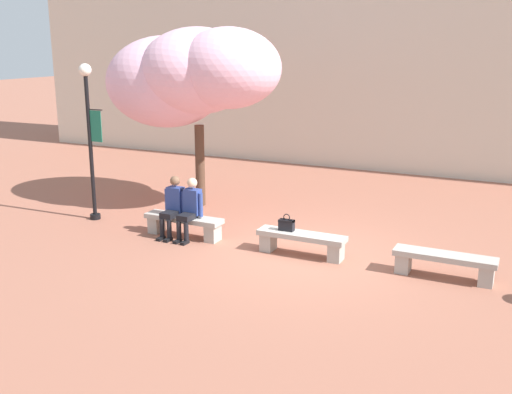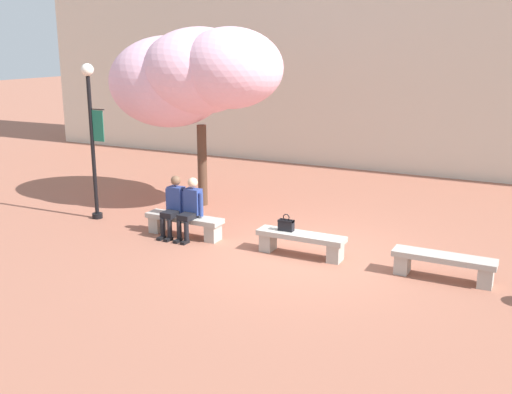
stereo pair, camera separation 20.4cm
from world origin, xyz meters
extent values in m
plane|color=#9E604C|center=(0.00, 0.00, 0.00)|extent=(100.00, 100.00, 0.00)
cube|color=beige|center=(0.00, 10.29, 5.02)|extent=(28.00, 4.00, 10.05)
cube|color=#ADA89E|center=(-2.67, 0.00, 0.40)|extent=(1.75, 0.42, 0.10)
cube|color=#ADA89E|center=(-3.37, 0.00, 0.17)|extent=(0.24, 0.34, 0.35)
cube|color=#ADA89E|center=(-1.97, 0.00, 0.17)|extent=(0.24, 0.34, 0.35)
cube|color=#ADA89E|center=(0.00, 0.00, 0.40)|extent=(1.75, 0.42, 0.10)
cube|color=#ADA89E|center=(-0.70, 0.00, 0.17)|extent=(0.24, 0.34, 0.35)
cube|color=#ADA89E|center=(0.70, 0.00, 0.17)|extent=(0.24, 0.34, 0.35)
cube|color=#ADA89E|center=(2.67, 0.00, 0.40)|extent=(1.75, 0.42, 0.10)
cube|color=#ADA89E|center=(1.97, 0.00, 0.17)|extent=(0.24, 0.34, 0.35)
cube|color=#ADA89E|center=(3.37, 0.00, 0.17)|extent=(0.24, 0.34, 0.35)
cube|color=black|center=(-2.98, -0.42, 0.03)|extent=(0.10, 0.22, 0.06)
cylinder|color=black|center=(-2.98, -0.36, 0.24)|extent=(0.10, 0.10, 0.42)
cube|color=black|center=(-2.80, -0.42, 0.03)|extent=(0.10, 0.22, 0.06)
cylinder|color=black|center=(-2.80, -0.36, 0.24)|extent=(0.10, 0.10, 0.42)
cube|color=black|center=(-2.89, -0.18, 0.51)|extent=(0.29, 0.41, 0.12)
cube|color=#2D4289|center=(-2.88, 0.04, 0.78)|extent=(0.34, 0.23, 0.54)
sphere|color=brown|center=(-2.88, 0.04, 1.19)|extent=(0.21, 0.21, 0.21)
cylinder|color=#2D4289|center=(-3.09, 0.02, 0.74)|extent=(0.09, 0.09, 0.50)
cylinder|color=#2D4289|center=(-2.67, 0.02, 0.74)|extent=(0.09, 0.09, 0.50)
cube|color=black|center=(-2.57, -0.42, 0.03)|extent=(0.11, 0.22, 0.06)
cylinder|color=black|center=(-2.56, -0.36, 0.24)|extent=(0.10, 0.10, 0.42)
cube|color=black|center=(-2.39, -0.42, 0.03)|extent=(0.11, 0.22, 0.06)
cylinder|color=black|center=(-2.38, -0.36, 0.24)|extent=(0.10, 0.10, 0.42)
cube|color=black|center=(-2.47, -0.18, 0.51)|extent=(0.29, 0.41, 0.12)
cube|color=#2D4289|center=(-2.46, 0.04, 0.78)|extent=(0.35, 0.23, 0.54)
sphere|color=beige|center=(-2.46, 0.04, 1.19)|extent=(0.21, 0.21, 0.21)
cylinder|color=#2D4289|center=(-2.67, 0.03, 0.74)|extent=(0.09, 0.09, 0.50)
cylinder|color=#2D4289|center=(-2.25, 0.01, 0.74)|extent=(0.09, 0.09, 0.50)
cube|color=black|center=(-0.32, 0.03, 0.56)|extent=(0.30, 0.14, 0.22)
cube|color=black|center=(-0.32, 0.02, 0.65)|extent=(0.30, 0.15, 0.04)
torus|color=black|center=(-0.32, 0.03, 0.72)|extent=(0.14, 0.02, 0.14)
cylinder|color=#513828|center=(-3.66, 2.34, 1.02)|extent=(0.23, 0.23, 2.03)
ellipsoid|color=#EFB7D1|center=(-3.66, 2.34, 3.34)|extent=(2.75, 2.98, 2.06)
ellipsoid|color=#EFB7D1|center=(-4.60, 2.40, 3.05)|extent=(3.00, 2.92, 2.25)
ellipsoid|color=#EFB7D1|center=(-2.71, 2.14, 3.42)|extent=(2.48, 2.38, 1.86)
cylinder|color=black|center=(-5.24, 0.20, 0.06)|extent=(0.24, 0.24, 0.12)
cylinder|color=black|center=(-5.24, 0.20, 1.64)|extent=(0.09, 0.09, 3.28)
sphere|color=white|center=(-5.24, 0.20, 3.42)|extent=(0.28, 0.28, 0.28)
cylinder|color=black|center=(-5.04, 0.20, 2.56)|extent=(0.40, 0.02, 0.02)
cube|color=#1E7056|center=(-5.04, 0.20, 2.19)|extent=(0.30, 0.02, 0.70)
camera|label=1|loc=(3.97, -10.25, 4.01)|focal=42.00mm
camera|label=2|loc=(4.15, -10.16, 4.01)|focal=42.00mm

